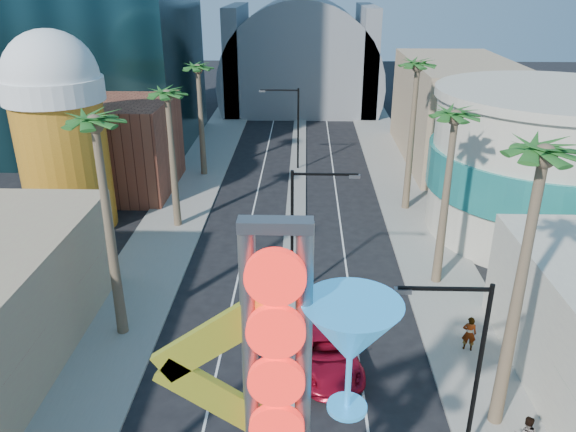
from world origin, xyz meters
name	(u,v)px	position (x,y,z in m)	size (l,w,h in m)	color
sidewalk_west	(185,201)	(-9.50, 35.00, 0.07)	(5.00, 100.00, 0.15)	gray
sidewalk_east	(409,204)	(9.50, 35.00, 0.07)	(5.00, 100.00, 0.15)	gray
median	(297,190)	(0.00, 38.00, 0.07)	(1.60, 84.00, 0.15)	gray
brick_filler_west	(115,146)	(-16.00, 38.00, 4.00)	(10.00, 10.00, 8.00)	brown
filler_east	(456,111)	(16.00, 48.00, 5.00)	(10.00, 20.00, 10.00)	tan
beer_mug	(59,125)	(-17.00, 30.00, 7.84)	(7.00, 7.00, 14.50)	#BA7018
turquoise_building	(546,165)	(18.00, 30.00, 5.25)	(16.60, 16.60, 10.60)	beige
canopy	(301,78)	(0.00, 72.00, 4.31)	(22.00, 16.00, 22.00)	slate
neon_sign	(307,398)	(0.82, 2.96, 7.31)	(6.53, 2.60, 12.55)	gray
streetlight_0	(302,223)	(0.55, 20.00, 4.88)	(3.79, 0.25, 8.00)	black
streetlight_1	(292,121)	(-0.55, 44.00, 4.88)	(3.79, 0.25, 8.00)	black
streetlight_2	(467,359)	(6.72, 8.00, 4.83)	(3.45, 0.25, 8.00)	black
palm_1	(96,138)	(-9.00, 16.00, 10.82)	(2.40, 2.40, 12.70)	brown
palm_2	(168,103)	(-9.00, 30.00, 9.48)	(2.40, 2.40, 11.20)	brown
palm_3	(198,75)	(-9.00, 42.00, 9.48)	(2.40, 2.40, 11.20)	brown
palm_5	(540,176)	(9.00, 10.00, 11.27)	(2.40, 2.40, 13.20)	brown
palm_6	(454,128)	(9.00, 22.00, 9.93)	(2.40, 2.40, 11.70)	brown
palm_7	(417,76)	(9.00, 34.00, 10.82)	(2.40, 2.40, 12.70)	brown
red_pickup	(327,351)	(1.89, 13.66, 0.86)	(2.86, 6.20, 1.72)	#A30C23
pedestrian_a	(469,333)	(9.11, 14.97, 1.11)	(0.70, 0.46, 1.92)	gray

